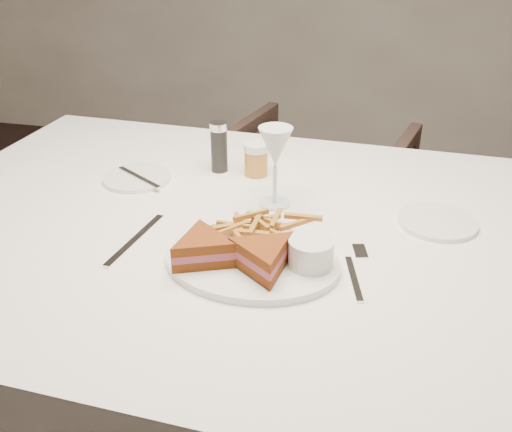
{
  "coord_description": "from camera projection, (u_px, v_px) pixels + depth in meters",
  "views": [
    {
      "loc": [
        0.22,
        -0.79,
        1.32
      ],
      "look_at": [
        0.0,
        0.14,
        0.8
      ],
      "focal_mm": 40.0,
      "sensor_mm": 36.0,
      "label": 1
    }
  ],
  "objects": [
    {
      "name": "table",
      "position": [
        261.0,
        366.0,
        1.33
      ],
      "size": [
        1.59,
        1.09,
        0.75
      ],
      "primitive_type": "cube",
      "rotation": [
        0.0,
        0.0,
        -0.04
      ],
      "color": "white",
      "rests_on": "ground"
    },
    {
      "name": "chair_far",
      "position": [
        311.0,
        199.0,
        2.19
      ],
      "size": [
        0.77,
        0.74,
        0.67
      ],
      "primitive_type": "imported",
      "rotation": [
        0.0,
        0.0,
        2.92
      ],
      "color": "#48342C",
      "rests_on": "ground"
    },
    {
      "name": "table_setting",
      "position": [
        258.0,
        221.0,
        1.1
      ],
      "size": [
        0.84,
        0.58,
        0.18
      ],
      "color": "white",
      "rests_on": "table"
    }
  ]
}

